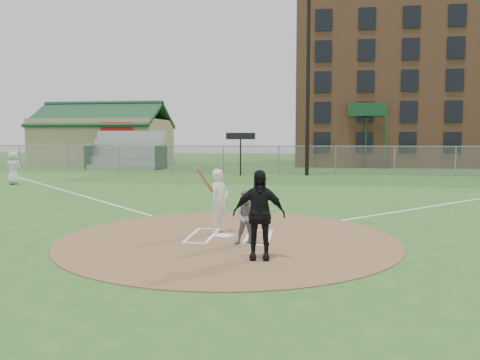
# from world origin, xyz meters

# --- Properties ---
(ground) EXTENTS (140.00, 140.00, 0.00)m
(ground) POSITION_xyz_m (0.00, 0.00, 0.00)
(ground) COLOR #2B5C1F
(ground) RESTS_ON ground
(dirt_circle) EXTENTS (8.40, 8.40, 0.02)m
(dirt_circle) POSITION_xyz_m (0.00, 0.00, 0.01)
(dirt_circle) COLOR brown
(dirt_circle) RESTS_ON ground
(home_plate) EXTENTS (0.54, 0.54, 0.03)m
(home_plate) POSITION_xyz_m (-0.15, 0.15, 0.03)
(home_plate) COLOR white
(home_plate) RESTS_ON dirt_circle
(foul_line_first) EXTENTS (17.04, 17.04, 0.01)m
(foul_line_first) POSITION_xyz_m (9.00, 9.00, 0.01)
(foul_line_first) COLOR white
(foul_line_first) RESTS_ON ground
(foul_line_third) EXTENTS (17.04, 17.04, 0.01)m
(foul_line_third) POSITION_xyz_m (-9.00, 9.00, 0.01)
(foul_line_third) COLOR white
(foul_line_third) RESTS_ON ground
(catcher) EXTENTS (0.67, 0.54, 1.29)m
(catcher) POSITION_xyz_m (0.56, -0.72, 0.67)
(catcher) COLOR gray
(catcher) RESTS_ON dirt_circle
(umpire) EXTENTS (1.11, 0.52, 1.85)m
(umpire) POSITION_xyz_m (0.95, -1.98, 0.94)
(umpire) COLOR black
(umpire) RESTS_ON dirt_circle
(ondeck_player) EXTENTS (0.93, 0.64, 1.81)m
(ondeck_player) POSITION_xyz_m (-13.99, 12.21, 0.91)
(ondeck_player) COLOR silver
(ondeck_player) RESTS_ON ground
(batters_boxes) EXTENTS (2.08, 1.88, 0.01)m
(batters_boxes) POSITION_xyz_m (0.00, 0.15, 0.03)
(batters_boxes) COLOR white
(batters_boxes) RESTS_ON dirt_circle
(batter_at_plate) EXTENTS (0.83, 1.03, 1.78)m
(batter_at_plate) POSITION_xyz_m (-0.35, 0.55, 0.87)
(batter_at_plate) COLOR white
(batter_at_plate) RESTS_ON dirt_circle
(outfield_fence) EXTENTS (56.08, 0.08, 2.03)m
(outfield_fence) POSITION_xyz_m (0.00, 22.00, 1.02)
(outfield_fence) COLOR slate
(outfield_fence) RESTS_ON ground
(bleachers) EXTENTS (6.08, 3.20, 3.20)m
(bleachers) POSITION_xyz_m (-13.00, 26.20, 1.59)
(bleachers) COLOR #B7BABF
(bleachers) RESTS_ON ground
(clubhouse) EXTENTS (12.20, 8.71, 6.23)m
(clubhouse) POSITION_xyz_m (-18.00, 32.99, 2.39)
(clubhouse) COLOR tan
(clubhouse) RESTS_ON ground
(brick_warehouse) EXTENTS (30.00, 17.17, 15.00)m
(brick_warehouse) POSITION_xyz_m (16.00, 37.96, 7.50)
(brick_warehouse) COLOR #955B40
(brick_warehouse) RESTS_ON ground
(light_pole) EXTENTS (1.20, 0.30, 12.22)m
(light_pole) POSITION_xyz_m (2.00, 21.00, 6.61)
(light_pole) COLOR black
(light_pole) RESTS_ON ground
(scoreboard_sign) EXTENTS (2.00, 0.10, 2.93)m
(scoreboard_sign) POSITION_xyz_m (-2.50, 20.20, 2.39)
(scoreboard_sign) COLOR black
(scoreboard_sign) RESTS_ON ground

